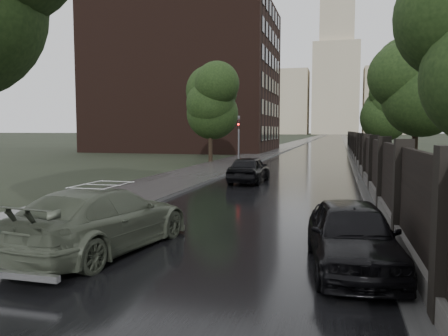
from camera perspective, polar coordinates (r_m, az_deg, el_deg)
ground at (r=8.13m, az=-8.18°, el=-16.16°), size 800.00×800.00×0.00m
road at (r=197.02m, az=13.94°, el=3.99°), size 8.00×420.00×0.02m
sidewalk_left at (r=197.20m, az=12.19°, el=4.04°), size 4.00×420.00×0.16m
verge_right at (r=197.01m, az=15.54°, el=3.96°), size 3.00×420.00×0.08m
fence_right at (r=39.07m, az=17.13°, el=1.95°), size 0.45×75.72×2.70m
tree_left_far at (r=38.64m, az=-1.79°, el=8.42°), size 4.25×4.25×7.39m
tree_right_b at (r=29.39m, az=23.85°, el=8.51°), size 4.08×4.08×7.01m
tree_right_c at (r=47.23m, az=20.41°, el=7.13°), size 4.08×4.08×7.01m
traffic_light at (r=32.79m, az=1.94°, el=4.06°), size 0.16×0.32×4.00m
brick_building at (r=63.00m, az=-4.88°, el=11.41°), size 24.00×18.00×20.00m
stalinist_tower at (r=309.03m, az=14.41°, el=11.42°), size 92.00×30.00×159.00m
volga_sedan at (r=11.01m, az=-15.56°, el=-6.44°), size 2.92×5.65×1.57m
hatchback_left at (r=24.19m, az=3.30°, el=-0.19°), size 1.87×4.44×1.50m
car_right_near at (r=9.63m, az=16.37°, el=-8.40°), size 2.22×4.46×1.46m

